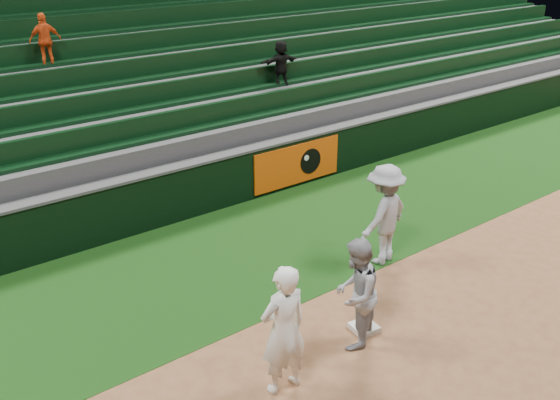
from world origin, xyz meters
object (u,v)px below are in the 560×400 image
object	(u,v)px
first_baseman	(283,330)
first_base	(364,327)
baserunner	(356,294)
base_coach	(384,215)

from	to	relation	value
first_baseman	first_base	bearing A→B (deg)	-168.27
baserunner	base_coach	world-z (taller)	base_coach
first_baseman	base_coach	world-z (taller)	base_coach
first_base	base_coach	size ratio (longest dim) A/B	0.20
baserunner	base_coach	distance (m)	2.71
first_baseman	base_coach	xyz separation A→B (m)	(3.73, 1.69, 0.01)
first_baseman	baserunner	distance (m)	1.51
first_base	first_baseman	distance (m)	2.11
first_base	baserunner	bearing A→B (deg)	-160.24
first_base	baserunner	xyz separation A→B (m)	(-0.37, -0.13, 0.85)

